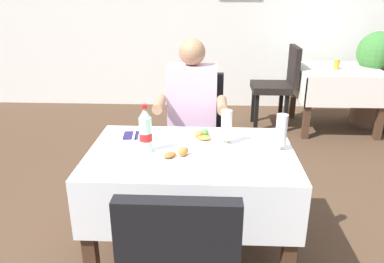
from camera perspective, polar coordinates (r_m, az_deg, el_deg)
main_dining_table at (r=2.24m, az=-0.12°, el=-6.92°), size 1.17×0.79×0.72m
chair_far_diner_seat at (r=2.95m, az=0.61°, el=0.27°), size 0.44×0.50×0.97m
seated_diner_far at (r=2.80m, az=-0.03°, el=2.49°), size 0.50×0.46×1.26m
plate_near_camera at (r=2.05m, az=-2.30°, el=-3.92°), size 0.24×0.24×0.06m
plate_far_diner at (r=2.29m, az=1.70°, el=-1.07°), size 0.25×0.25×0.06m
beer_glass_left at (r=2.19m, az=13.31°, el=-0.16°), size 0.07×0.07×0.21m
beer_glass_middle at (r=2.23m, az=5.22°, el=0.73°), size 0.07×0.07×0.21m
cola_bottle_primary at (r=2.12m, az=-7.02°, el=-0.01°), size 0.07×0.07×0.28m
napkin_cutlery_set at (r=2.40m, az=-8.27°, el=-0.53°), size 0.18×0.19×0.01m
background_dining_table at (r=4.75m, az=20.94°, el=6.78°), size 0.92×0.87×0.72m
background_chair_left at (r=4.58m, az=12.96°, el=7.29°), size 0.50×0.44×0.97m
background_table_tumbler at (r=4.63m, az=20.99°, el=9.41°), size 0.06×0.06×0.11m
potted_plant_corner at (r=5.03m, az=25.88°, el=8.21°), size 0.48×0.48×1.13m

